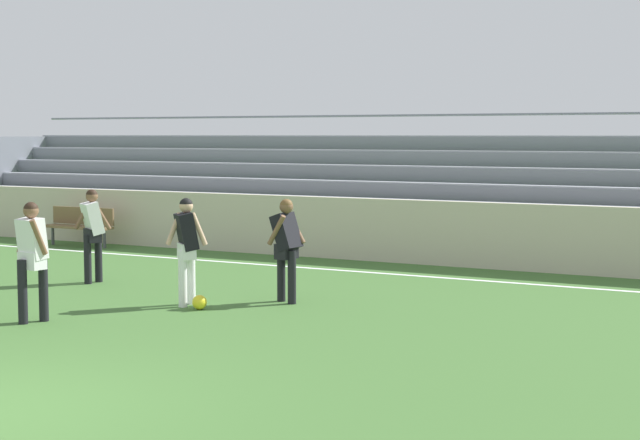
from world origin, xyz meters
TOP-DOWN VIEW (x-y plane):
  - field_line_sideline at (0.00, 10.17)m, footprint 44.00×0.12m
  - sideline_wall at (0.00, 11.74)m, footprint 48.00×0.16m
  - bleacher_stand at (-1.71, 14.67)m, footprint 25.77×4.18m
  - bench_far_left at (-8.38, 10.99)m, footprint 1.80×0.40m
  - player_dark_challenging at (-0.36, 6.61)m, footprint 0.48×0.49m
  - player_dark_deep_cover at (-1.57, 5.68)m, footprint 0.60×0.49m
  - player_white_trailing_run at (-4.34, 6.77)m, footprint 0.62×0.49m
  - player_white_pressing_high at (-2.66, 3.59)m, footprint 0.50×0.42m
  - soccer_ball at (-1.20, 5.48)m, footprint 0.22×0.22m

SIDE VIEW (x-z plane):
  - field_line_sideline at x=0.00m, z-range 0.00..0.01m
  - soccer_ball at x=-1.20m, z-range 0.00..0.22m
  - bench_far_left at x=-8.38m, z-range 0.10..1.00m
  - sideline_wall at x=0.00m, z-range 0.00..1.28m
  - player_dark_challenging at x=-0.36m, z-range 0.15..1.76m
  - player_dark_deep_cover at x=-1.57m, z-range 0.15..1.79m
  - player_white_trailing_run at x=-4.34m, z-range 0.15..1.80m
  - player_white_pressing_high at x=-2.66m, z-range 0.16..1.83m
  - bleacher_stand at x=-1.71m, z-range -0.20..2.91m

